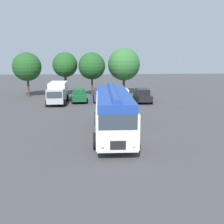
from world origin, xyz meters
The scene contains 11 objects.
ground_plane centered at (0.00, 0.00, 0.00)m, with size 120.00×120.00×0.00m, color #3D3D3F.
vintage_bus centered at (-0.91, 0.28, 1.89)m, with size 2.97×10.16×3.49m.
car_near_left centered at (-4.37, 14.43, 0.85)m, with size 2.22×4.33×1.66m.
car_mid_left centered at (-1.64, 14.49, 0.85)m, with size 2.08×4.26×1.66m.
car_mid_right centered at (1.06, 13.64, 0.85)m, with size 1.98×4.21×1.66m.
car_far_right centered at (3.65, 13.69, 0.85)m, with size 2.05×4.25×1.66m.
box_van centered at (-6.94, 13.54, 1.36)m, with size 2.42×5.81×2.50m.
tree_far_left centered at (-11.84, 18.95, 4.27)m, with size 3.97×3.97×6.19m.
tree_left_of_centre centered at (-6.54, 19.35, 4.49)m, with size 3.53×3.53×6.23m.
tree_centre centered at (-2.73, 19.03, 4.25)m, with size 3.81×3.81×6.18m.
tree_right_of_centre centered at (1.90, 20.14, 4.50)m, with size 4.72×4.72×6.81m.
Camera 1 is at (-2.10, -18.74, 6.00)m, focal length 42.00 mm.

